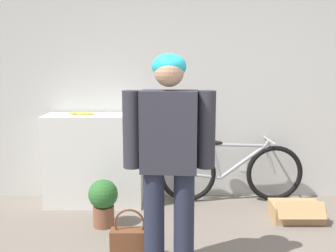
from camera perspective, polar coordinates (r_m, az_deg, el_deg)
wall_back at (r=4.42m, az=3.99°, el=6.26°), size 8.00×0.07×2.60m
side_shelf at (r=4.33m, az=-10.77°, el=-4.81°), size 1.03×0.45×0.98m
person at (r=2.77m, az=-0.00°, el=-3.39°), size 0.65×0.25×1.59m
bicycle at (r=4.41m, az=8.99°, el=-6.59°), size 1.59×0.46×0.70m
banana at (r=4.23m, az=-12.55°, el=1.80°), size 0.29×0.08×0.04m
handbag at (r=3.21m, az=-5.74°, el=-16.52°), size 0.30×0.13×0.42m
cardboard_box at (r=4.14m, az=17.90°, el=-11.67°), size 0.48×0.38×0.23m
potted_plant at (r=3.79m, az=-9.52°, el=-10.55°), size 0.28×0.28×0.45m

